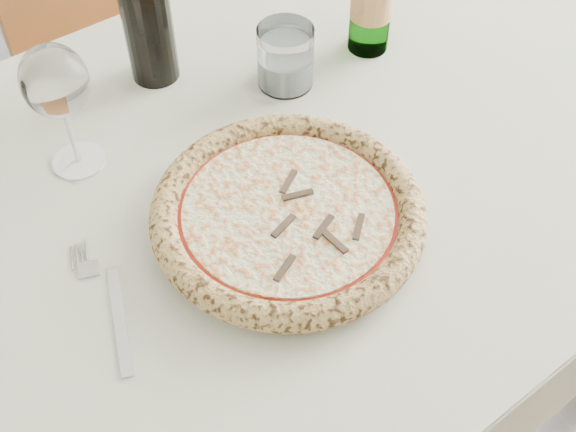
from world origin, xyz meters
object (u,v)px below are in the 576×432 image
Objects in this scene: pizza at (288,213)px; wine_glass at (55,84)px; plate at (288,222)px; tumbler at (285,60)px; chair_far at (104,20)px; wine_bottle at (144,3)px; dining_table at (248,220)px.

pizza is 1.81× the size of wine_glass.
wine_glass reaches higher than plate.
plate is at bearing -123.46° from tumbler.
chair_far reaches higher than plate.
wine_glass is at bearing 177.02° from tumbler.
chair_far is 0.62m from wine_bottle.
dining_table is 5.18× the size of wine_bottle.
chair_far reaches higher than tumbler.
tumbler reaches higher than dining_table.
plate is at bearing -56.00° from wine_glass.
dining_table is 0.33m from wine_bottle.
plate is (-0.00, -0.10, 0.10)m from dining_table.
pizza is at bearing -90.00° from dining_table.
wine_glass is (-0.17, 0.15, 0.22)m from dining_table.
tumbler is (0.15, 0.13, 0.13)m from dining_table.
chair_far is at bearing 66.19° from wine_glass.
dining_table is 0.32m from wine_glass.
wine_bottle is at bearing 89.52° from pizza.
tumbler reaches higher than pizza.
wine_bottle is at bearing 89.52° from plate.
wine_bottle is at bearing 140.50° from tumbler.
wine_glass is 0.34m from tumbler.
pizza is (-0.10, -0.86, 0.25)m from chair_far.
pizza is 0.28m from tumbler.
tumbler is at bearing 40.93° from dining_table.
pizza is at bearing -96.54° from chair_far.
dining_table is at bearing 90.00° from plate.
wine_glass is at bearing 124.00° from pizza.
plate is 1.65× the size of wine_glass.
tumbler is at bearing 56.54° from pizza.
tumbler is 0.21m from wine_bottle.
pizza reaches higher than dining_table.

